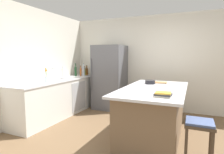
{
  "coord_description": "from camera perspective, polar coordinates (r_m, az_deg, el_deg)",
  "views": [
    {
      "loc": [
        0.98,
        -2.98,
        1.49
      ],
      "look_at": [
        -0.77,
        1.02,
        1.0
      ],
      "focal_mm": 29.84,
      "sensor_mm": 36.0,
      "label": 1
    }
  ],
  "objects": [
    {
      "name": "olive_oil_bottle",
      "position": [
        5.65,
        -8.38,
        1.58
      ],
      "size": [
        0.06,
        0.06,
        0.28
      ],
      "color": "olive",
      "rests_on": "counter_run_left"
    },
    {
      "name": "wall_left",
      "position": [
        4.55,
        -25.47,
        3.39
      ],
      "size": [
        0.1,
        6.0,
        2.6
      ],
      "primitive_type": "cube",
      "color": "silver",
      "rests_on": "ground_plane"
    },
    {
      "name": "cutting_board",
      "position": [
        4.22,
        14.36,
        -1.61
      ],
      "size": [
        0.32,
        0.25,
        0.02
      ],
      "color": "#9E7042",
      "rests_on": "kitchen_island"
    },
    {
      "name": "whiskey_bottle",
      "position": [
        5.73,
        -7.73,
        1.72
      ],
      "size": [
        0.08,
        0.08,
        0.3
      ],
      "color": "brown",
      "rests_on": "counter_run_left"
    },
    {
      "name": "sink_faucet",
      "position": [
        4.71,
        -17.76,
        0.97
      ],
      "size": [
        0.15,
        0.05,
        0.3
      ],
      "color": "silver",
      "rests_on": "counter_run_left"
    },
    {
      "name": "syrup_bottle",
      "position": [
        5.89,
        -8.33,
        1.68
      ],
      "size": [
        0.06,
        0.06,
        0.24
      ],
      "color": "#5B3319",
      "rests_on": "counter_run_left"
    },
    {
      "name": "kitchen_island",
      "position": [
        3.63,
        12.68,
        -10.23
      ],
      "size": [
        1.1,
        2.14,
        0.91
      ],
      "color": "#7A6047",
      "rests_on": "ground_plane"
    },
    {
      "name": "bar_stool",
      "position": [
        2.78,
        25.18,
        -14.36
      ],
      "size": [
        0.36,
        0.36,
        0.65
      ],
      "color": "#473828",
      "rests_on": "ground_plane"
    },
    {
      "name": "cookbook_stack",
      "position": [
        2.78,
        15.37,
        -5.16
      ],
      "size": [
        0.25,
        0.2,
        0.07
      ],
      "color": "silver",
      "rests_on": "kitchen_island"
    },
    {
      "name": "flower_vase",
      "position": [
        4.4,
        -19.48,
        -0.26
      ],
      "size": [
        0.08,
        0.08,
        0.32
      ],
      "color": "silver",
      "rests_on": "counter_run_left"
    },
    {
      "name": "vinegar_bottle",
      "position": [
        5.53,
        -9.6,
        1.57
      ],
      "size": [
        0.05,
        0.05,
        0.3
      ],
      "color": "#994C23",
      "rests_on": "counter_run_left"
    },
    {
      "name": "refrigerator",
      "position": [
        5.3,
        -0.67,
        -0.06
      ],
      "size": [
        0.83,
        0.79,
        1.79
      ],
      "color": "#56565B",
      "rests_on": "ground_plane"
    },
    {
      "name": "mixing_bowl",
      "position": [
        4.01,
        11.59,
        -1.53
      ],
      "size": [
        0.21,
        0.21,
        0.08
      ],
      "color": "black",
      "rests_on": "kitchen_island"
    },
    {
      "name": "wine_bottle",
      "position": [
        5.5,
        -11.12,
        1.77
      ],
      "size": [
        0.07,
        0.07,
        0.38
      ],
      "color": "#19381E",
      "rests_on": "counter_run_left"
    },
    {
      "name": "paper_towel_roll",
      "position": [
        4.93,
        -14.85,
        1.02
      ],
      "size": [
        0.14,
        0.14,
        0.31
      ],
      "color": "gray",
      "rests_on": "counter_run_left"
    },
    {
      "name": "soda_bottle",
      "position": [
        5.58,
        -8.76,
        1.85
      ],
      "size": [
        0.08,
        0.08,
        0.36
      ],
      "color": "silver",
      "rests_on": "counter_run_left"
    },
    {
      "name": "wall_rear",
      "position": [
        5.33,
        12.97,
        4.19
      ],
      "size": [
        6.0,
        0.1,
        2.6
      ],
      "primitive_type": "cube",
      "color": "silver",
      "rests_on": "ground_plane"
    },
    {
      "name": "ground_plane",
      "position": [
        3.47,
        5.13,
        -19.02
      ],
      "size": [
        7.2,
        7.2,
        0.0
      ],
      "primitive_type": "plane",
      "color": "brown"
    },
    {
      "name": "counter_run_left",
      "position": [
        4.92,
        -15.56,
        -5.95
      ],
      "size": [
        0.68,
        2.76,
        0.91
      ],
      "color": "silver",
      "rests_on": "ground_plane"
    }
  ]
}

